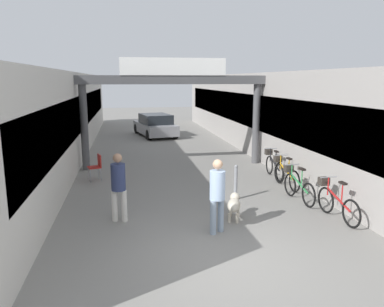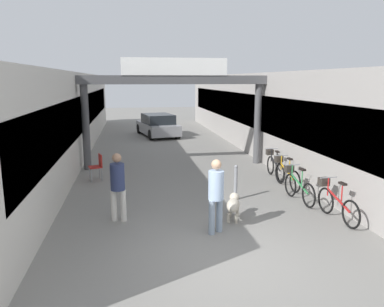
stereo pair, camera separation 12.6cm
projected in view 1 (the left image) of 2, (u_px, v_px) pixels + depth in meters
The scene contains 14 objects.
ground_plane at pixel (227, 258), 7.17m from camera, with size 80.00×80.00×0.00m, color gray.
storefront_left at pixel (51, 115), 16.57m from camera, with size 3.00×26.00×3.64m.
storefront_right at pixel (269, 112), 18.31m from camera, with size 3.00×26.00×3.64m.
arcade_sign_gateway at pixel (173, 91), 14.19m from camera, with size 7.40×0.47×4.15m.
pedestrian_with_dog at pixel (217, 192), 8.17m from camera, with size 0.47×0.47×1.67m.
pedestrian_companion at pixel (118, 183), 8.85m from camera, with size 0.43×0.43×1.67m.
dog_on_leash at pixel (234, 204), 9.12m from camera, with size 0.54×0.84×0.59m.
bicycle_red_nearest at pixel (335, 201), 9.15m from camera, with size 0.46×1.69×0.98m.
bicycle_green_second at pixel (297, 185), 10.53m from camera, with size 0.46×1.69×0.98m.
bicycle_orange_third at pixel (285, 173), 11.88m from camera, with size 0.46×1.69×0.98m.
bicycle_black_farthest at pixel (273, 165), 13.05m from camera, with size 0.46×1.69×0.98m.
bollard_post_metal at pixel (236, 182), 10.56m from camera, with size 0.10×0.10×1.02m.
cafe_chair_red_nearer at pixel (97, 165), 12.56m from camera, with size 0.50×0.50×0.89m.
parked_car_silver at pixel (155, 125), 22.54m from camera, with size 2.52×4.27×1.33m.
Camera 1 is at (-1.82, -6.42, 3.35)m, focal length 35.00 mm.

